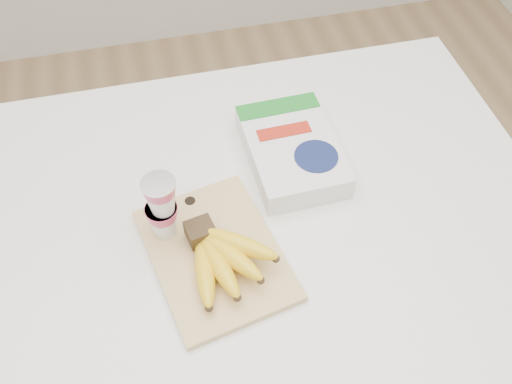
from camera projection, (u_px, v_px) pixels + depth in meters
room at (184, 92)px, 0.77m from camera, size 4.00×4.00×4.00m
table at (217, 347)px, 1.43m from camera, size 1.34×0.90×1.01m
cutting_board at (215, 254)px, 1.01m from camera, size 0.27×0.33×0.01m
bananas at (221, 256)px, 0.96m from camera, size 0.16×0.18×0.06m
yogurt_stack at (162, 206)px, 0.97m from camera, size 0.06×0.06×0.14m
cereal_box at (292, 151)px, 1.13m from camera, size 0.18×0.26×0.06m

